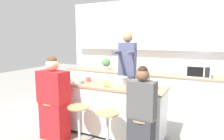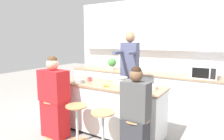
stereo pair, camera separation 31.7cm
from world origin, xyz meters
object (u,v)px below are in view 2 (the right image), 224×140
at_px(kitchen_island, 110,109).
at_px(cooking_pot, 120,80).
at_px(bar_stool_rightmost, 136,140).
at_px(coffee_cup_far, 90,79).
at_px(bar_stool_leftmost, 55,117).
at_px(banana_bunch, 106,85).
at_px(fruit_bowl, 151,87).
at_px(microwave, 204,72).
at_px(bar_stool_center_left, 77,124).
at_px(bar_stool_center_right, 103,132).
at_px(person_wrapped_blanket, 54,100).
at_px(person_seated_near, 135,121).
at_px(person_cooking, 129,77).
at_px(potted_plant, 112,63).
at_px(coffee_cup_near, 129,85).

bearing_deg(kitchen_island, cooking_pot, 51.00).
distance_m(bar_stool_rightmost, coffee_cup_far, 1.55).
bearing_deg(bar_stool_leftmost, banana_bunch, 27.35).
relative_size(fruit_bowl, microwave, 0.36).
bearing_deg(bar_stool_center_left, bar_stool_leftmost, 179.14).
xyz_separation_m(kitchen_island, bar_stool_center_right, (0.26, -0.62, -0.12)).
bearing_deg(person_wrapped_blanket, bar_stool_center_left, 4.35).
bearing_deg(kitchen_island, person_wrapped_blanket, -141.26).
relative_size(banana_bunch, microwave, 0.30).
relative_size(bar_stool_rightmost, cooking_pot, 1.84).
bearing_deg(bar_stool_leftmost, person_wrapped_blanket, -35.54).
xyz_separation_m(person_seated_near, cooking_pot, (-0.65, 0.76, 0.35)).
height_order(bar_stool_rightmost, person_seated_near, person_seated_near).
height_order(bar_stool_rightmost, person_cooking, person_cooking).
xyz_separation_m(bar_stool_center_right, person_wrapped_blanket, (-1.02, 0.01, 0.33)).
relative_size(bar_stool_center_left, potted_plant, 2.18).
relative_size(bar_stool_leftmost, bar_stool_center_right, 1.00).
relative_size(kitchen_island, person_wrapped_blanket, 1.37).
relative_size(kitchen_island, person_cooking, 1.05).
relative_size(bar_stool_center_left, bar_stool_rightmost, 1.00).
bearing_deg(coffee_cup_near, banana_bunch, -165.21).
relative_size(microwave, potted_plant, 1.68).
xyz_separation_m(person_cooking, coffee_cup_far, (-0.55, -0.61, 0.00)).
xyz_separation_m(bar_stool_center_right, cooking_pot, (-0.14, 0.78, 0.63)).
distance_m(fruit_bowl, microwave, 1.53).
xyz_separation_m(person_wrapped_blanket, potted_plant, (-0.12, 2.13, 0.41)).
bearing_deg(cooking_pot, coffee_cup_near, -38.19).
xyz_separation_m(bar_stool_leftmost, cooking_pot, (0.91, 0.75, 0.63)).
height_order(cooking_pot, microwave, microwave).
height_order(bar_stool_leftmost, banana_bunch, banana_bunch).
height_order(bar_stool_rightmost, microwave, microwave).
bearing_deg(person_seated_near, coffee_cup_far, 154.00).
bearing_deg(person_cooking, cooking_pot, -87.82).
height_order(bar_stool_rightmost, person_wrapped_blanket, person_wrapped_blanket).
bearing_deg(coffee_cup_near, bar_stool_leftmost, -156.38).
distance_m(kitchen_island, potted_plant, 1.86).
relative_size(bar_stool_center_right, coffee_cup_near, 6.05).
distance_m(person_wrapped_blanket, potted_plant, 2.17).
xyz_separation_m(bar_stool_center_left, banana_bunch, (0.29, 0.43, 0.59)).
bearing_deg(coffee_cup_far, banana_bunch, -22.56).
xyz_separation_m(kitchen_island, fruit_bowl, (0.74, 0.07, 0.48)).
relative_size(bar_stool_leftmost, person_seated_near, 0.48).
height_order(person_cooking, fruit_bowl, person_cooking).
bearing_deg(cooking_pot, potted_plant, 126.21).
bearing_deg(kitchen_island, bar_stool_rightmost, -36.80).
height_order(person_seated_near, potted_plant, person_seated_near).
relative_size(cooking_pot, fruit_bowl, 1.94).
bearing_deg(person_wrapped_blanket, bar_stool_leftmost, 147.78).
height_order(bar_stool_center_right, person_seated_near, person_seated_near).
height_order(kitchen_island, coffee_cup_far, coffee_cup_far).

